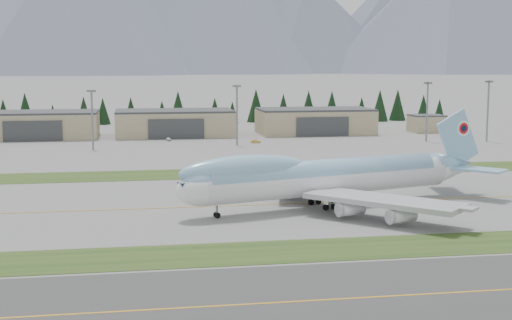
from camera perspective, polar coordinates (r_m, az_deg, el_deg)
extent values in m
plane|color=slate|center=(152.62, 2.22, -3.54)|extent=(7000.00, 7000.00, 0.00)
cube|color=#244418|center=(116.64, 6.07, -7.12)|extent=(400.00, 14.00, 0.08)
cube|color=#244418|center=(196.22, -0.47, -1.01)|extent=(400.00, 18.00, 0.08)
cube|color=#353535|center=(94.72, 10.05, -10.73)|extent=(400.00, 32.00, 0.04)
cube|color=orange|center=(152.62, 2.22, -3.54)|extent=(400.00, 0.40, 0.02)
cube|color=orange|center=(94.72, 10.05, -10.73)|extent=(400.00, 0.40, 0.02)
cylinder|color=white|center=(149.47, 5.82, -1.54)|extent=(56.15, 21.90, 6.56)
cylinder|color=#87BBDD|center=(148.76, 5.49, -1.10)|extent=(52.13, 20.30, 6.06)
ellipsoid|color=white|center=(137.05, -4.33, -2.36)|extent=(11.90, 9.20, 6.56)
ellipsoid|color=#87BBDD|center=(136.84, -4.34, -1.86)|extent=(9.98, 7.77, 5.56)
ellipsoid|color=#87BBDD|center=(140.04, -0.88, -0.83)|extent=(28.32, 13.04, 6.06)
cube|color=#0C1433|center=(135.60, -5.73, -1.92)|extent=(2.80, 3.12, 1.31)
cone|color=white|center=(169.08, 15.50, -0.70)|extent=(13.42, 9.52, 6.43)
cone|color=#87BBDD|center=(168.91, 15.52, -0.30)|extent=(12.29, 8.69, 5.86)
cube|color=#87BBDD|center=(168.91, 15.84, 1.62)|extent=(11.92, 3.95, 13.94)
cylinder|color=white|center=(169.79, 16.09, 2.47)|extent=(3.55, 1.20, 3.63)
cylinder|color=red|center=(169.86, 16.07, 2.47)|extent=(2.58, 0.92, 2.62)
cylinder|color=#0C1433|center=(169.94, 16.05, 2.47)|extent=(1.51, 0.61, 1.51)
cube|color=#87BBDD|center=(174.85, 14.71, -0.20)|extent=(7.72, 11.92, 0.46)
cube|color=#87BBDD|center=(165.90, 17.41, -0.72)|extent=(11.86, 12.36, 0.46)
cube|color=#ADB0B6|center=(164.97, 3.39, -1.28)|extent=(15.68, 31.62, 1.01)
cube|color=#ADB0B6|center=(137.24, 10.16, -3.22)|extent=(27.94, 28.45, 1.01)
cylinder|color=white|center=(159.60, 2.63, -2.27)|extent=(5.74, 3.87, 2.52)
cylinder|color=white|center=(170.06, 2.60, -1.65)|extent=(5.74, 3.87, 2.52)
cylinder|color=white|center=(138.28, 7.59, -3.89)|extent=(5.74, 3.87, 2.52)
cylinder|color=white|center=(133.58, 11.59, -4.40)|extent=(5.74, 3.87, 2.52)
cylinder|color=gray|center=(139.04, -3.15, -4.16)|extent=(0.55, 0.55, 2.42)
cylinder|color=gray|center=(152.05, 4.71, -3.10)|extent=(0.70, 0.70, 2.62)
cylinder|color=gray|center=(146.95, 5.90, -3.50)|extent=(0.70, 0.70, 2.62)
cylinder|color=gray|center=(154.62, 6.33, -2.94)|extent=(0.70, 0.70, 2.62)
cylinder|color=gray|center=(149.61, 7.56, -3.32)|extent=(0.70, 0.70, 2.62)
cylinder|color=black|center=(138.81, -3.08, -4.45)|extent=(1.16, 0.65, 1.11)
cylinder|color=black|center=(139.54, -3.21, -4.39)|extent=(1.16, 0.65, 1.11)
cylinder|color=black|center=(152.19, 4.71, -3.36)|extent=(1.30, 0.82, 1.21)
cylinder|color=black|center=(147.09, 5.90, -3.77)|extent=(1.30, 0.82, 1.21)
cylinder|color=black|center=(154.75, 6.32, -3.20)|extent=(1.30, 0.82, 1.21)
cylinder|color=black|center=(149.75, 7.55, -3.59)|extent=(1.30, 0.82, 1.21)
cube|color=tan|center=(300.10, -17.10, 2.64)|extent=(48.00, 26.00, 10.00)
cube|color=#36393B|center=(299.70, -17.14, 3.67)|extent=(48.00, 26.00, 0.80)
cube|color=#36393B|center=(287.05, -17.43, 2.21)|extent=(22.08, 0.60, 8.00)
cube|color=tan|center=(297.94, -6.55, 2.89)|extent=(48.00, 26.00, 10.00)
cube|color=#36393B|center=(297.54, -6.56, 3.93)|extent=(48.00, 26.00, 0.80)
cube|color=#36393B|center=(284.80, -6.40, 2.47)|extent=(22.08, 0.60, 8.00)
cube|color=tan|center=(307.02, 4.72, 3.06)|extent=(48.00, 26.00, 10.00)
cube|color=#36393B|center=(306.63, 4.73, 4.07)|extent=(48.00, 26.00, 0.80)
cube|color=#36393B|center=(294.28, 5.36, 2.66)|extent=(22.08, 0.60, 8.00)
cube|color=tan|center=(321.30, 13.49, 2.81)|extent=(14.00, 12.00, 7.00)
cube|color=#36393B|center=(321.01, 13.51, 3.49)|extent=(14.00, 12.00, 0.60)
cylinder|color=gray|center=(254.97, -12.96, 3.07)|extent=(0.70, 0.70, 19.99)
cube|color=gray|center=(254.37, -13.03, 5.40)|extent=(3.20, 3.20, 0.80)
cylinder|color=gray|center=(261.94, -1.53, 3.52)|extent=(0.70, 0.70, 21.28)
cube|color=gray|center=(261.37, -1.54, 5.94)|extent=(3.20, 3.20, 0.80)
cylinder|color=gray|center=(282.52, 13.52, 3.69)|extent=(0.70, 0.70, 22.01)
cube|color=gray|center=(281.99, 13.60, 6.00)|extent=(3.20, 3.20, 0.80)
cylinder|color=gray|center=(287.79, 18.05, 3.66)|extent=(0.70, 0.70, 22.61)
cube|color=gray|center=(287.28, 18.15, 5.98)|extent=(3.20, 3.20, 0.80)
imported|color=silver|center=(279.30, -7.01, 1.54)|extent=(2.27, 4.06, 1.31)
imported|color=gold|center=(269.66, -0.04, 1.37)|extent=(3.78, 1.43, 1.23)
imported|color=silver|center=(299.91, 6.62, 1.96)|extent=(2.58, 4.86, 1.34)
cone|color=black|center=(367.11, -19.56, 3.63)|extent=(7.22, 7.22, 12.90)
cone|color=black|center=(363.02, -17.98, 3.90)|extent=(8.94, 8.94, 15.96)
cone|color=black|center=(362.29, -15.94, 3.50)|extent=(5.64, 5.64, 10.07)
cone|color=black|center=(356.39, -13.61, 3.84)|extent=(7.87, 7.87, 14.05)
cone|color=black|center=(359.86, -12.15, 3.85)|extent=(7.41, 7.41, 13.22)
cone|color=black|center=(360.56, -9.98, 3.93)|extent=(7.49, 7.49, 13.37)
cone|color=black|center=(359.81, -7.53, 3.83)|extent=(6.50, 6.50, 11.60)
cone|color=black|center=(356.12, -6.25, 4.20)|extent=(9.18, 9.18, 16.40)
cone|color=black|center=(365.00, -3.31, 4.02)|extent=(7.11, 7.11, 12.70)
cone|color=black|center=(358.73, -1.91, 3.84)|extent=(6.21, 6.21, 11.08)
cone|color=black|center=(366.51, 0.00, 4.38)|extent=(9.50, 9.50, 16.96)
cone|color=black|center=(365.10, 2.20, 4.18)|extent=(8.20, 8.20, 14.65)
cone|color=black|center=(373.10, 4.23, 4.36)|extent=(9.02, 9.02, 16.11)
cone|color=black|center=(369.46, 6.08, 4.29)|extent=(8.97, 8.97, 16.03)
cone|color=black|center=(377.20, 8.45, 4.07)|extent=(7.10, 7.10, 12.69)
cone|color=black|center=(377.21, 9.87, 4.33)|extent=(9.26, 9.26, 16.53)
cone|color=black|center=(384.50, 11.26, 4.36)|extent=(9.26, 9.26, 16.54)
cone|color=black|center=(392.45, 13.25, 4.15)|extent=(7.58, 7.58, 13.53)
cone|color=black|center=(394.94, 14.46, 3.96)|extent=(6.24, 6.24, 11.15)
cone|color=slate|center=(2246.47, -14.22, 12.30)|extent=(953.69, 953.69, 436.91)
cone|color=slate|center=(2460.00, 4.14, 10.87)|extent=(681.01, 681.01, 332.28)
cone|color=slate|center=(2474.93, 15.37, 11.75)|extent=(954.29, 954.29, 430.83)
cone|color=slate|center=(3058.17, -13.02, 11.39)|extent=(945.38, 945.38, 472.69)
cone|color=slate|center=(3101.07, 0.28, 12.01)|extent=(1047.16, 1047.16, 523.58)
cone|color=slate|center=(3294.32, 12.63, 11.68)|extent=(1071.27, 1071.27, 535.64)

